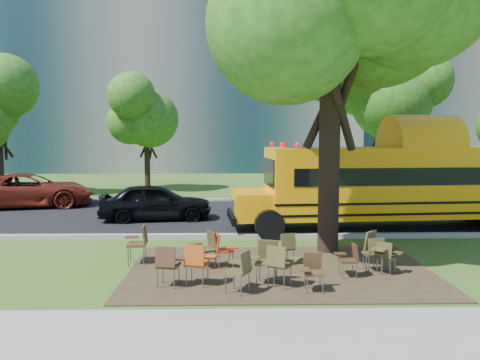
{
  "coord_description": "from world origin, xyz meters",
  "views": [
    {
      "loc": [
        -0.14,
        -11.16,
        3.14
      ],
      "look_at": [
        0.14,
        3.19,
        1.79
      ],
      "focal_mm": 35.0,
      "sensor_mm": 36.0,
      "label": 1
    }
  ],
  "objects_px": {
    "chair_6": "(350,257)",
    "chair_13": "(375,251)",
    "chair_10": "(222,247)",
    "school_bus": "(415,182)",
    "bg_car_red": "(30,191)",
    "chair_5": "(312,268)",
    "chair_4": "(280,262)",
    "chair_12": "(375,248)",
    "main_tree": "(332,17)",
    "chair_7": "(387,254)",
    "chair_0": "(169,262)",
    "chair_9": "(207,246)",
    "black_car": "(156,202)",
    "chair_2": "(240,267)",
    "chair_3": "(266,258)",
    "chair_8": "(139,240)",
    "chair_11": "(287,245)",
    "chair_1": "(197,260)"
  },
  "relations": [
    {
      "from": "chair_6",
      "to": "chair_13",
      "type": "xyz_separation_m",
      "value": [
        0.68,
        0.37,
        0.04
      ]
    },
    {
      "from": "chair_10",
      "to": "chair_13",
      "type": "height_order",
      "value": "chair_10"
    },
    {
      "from": "school_bus",
      "to": "bg_car_red",
      "type": "bearing_deg",
      "value": 156.55
    },
    {
      "from": "chair_5",
      "to": "chair_6",
      "type": "distance_m",
      "value": 1.36
    },
    {
      "from": "chair_4",
      "to": "chair_10",
      "type": "height_order",
      "value": "chair_4"
    },
    {
      "from": "chair_6",
      "to": "chair_12",
      "type": "distance_m",
      "value": 0.77
    },
    {
      "from": "main_tree",
      "to": "chair_7",
      "type": "xyz_separation_m",
      "value": [
        0.89,
        -2.17,
        -5.74
      ]
    },
    {
      "from": "school_bus",
      "to": "chair_5",
      "type": "height_order",
      "value": "school_bus"
    },
    {
      "from": "chair_0",
      "to": "chair_9",
      "type": "relative_size",
      "value": 1.01
    },
    {
      "from": "chair_7",
      "to": "black_car",
      "type": "xyz_separation_m",
      "value": [
        -6.32,
        7.02,
        0.22
      ]
    },
    {
      "from": "main_tree",
      "to": "chair_4",
      "type": "bearing_deg",
      "value": -118.18
    },
    {
      "from": "main_tree",
      "to": "bg_car_red",
      "type": "height_order",
      "value": "main_tree"
    },
    {
      "from": "chair_10",
      "to": "chair_4",
      "type": "bearing_deg",
      "value": 26.25
    },
    {
      "from": "chair_2",
      "to": "chair_10",
      "type": "xyz_separation_m",
      "value": [
        -0.39,
        1.81,
        -0.02
      ]
    },
    {
      "from": "chair_3",
      "to": "chair_5",
      "type": "distance_m",
      "value": 1.04
    },
    {
      "from": "chair_12",
      "to": "chair_13",
      "type": "bearing_deg",
      "value": -180.0
    },
    {
      "from": "chair_4",
      "to": "chair_13",
      "type": "height_order",
      "value": "chair_4"
    },
    {
      "from": "chair_9",
      "to": "chair_12",
      "type": "distance_m",
      "value": 3.91
    },
    {
      "from": "chair_4",
      "to": "chair_8",
      "type": "height_order",
      "value": "chair_8"
    },
    {
      "from": "chair_6",
      "to": "chair_8",
      "type": "bearing_deg",
      "value": 74.51
    },
    {
      "from": "chair_7",
      "to": "black_car",
      "type": "distance_m",
      "value": 9.44
    },
    {
      "from": "main_tree",
      "to": "chair_6",
      "type": "distance_m",
      "value": 6.2
    },
    {
      "from": "chair_10",
      "to": "chair_11",
      "type": "height_order",
      "value": "chair_10"
    },
    {
      "from": "chair_10",
      "to": "chair_7",
      "type": "bearing_deg",
      "value": 67.45
    },
    {
      "from": "chair_2",
      "to": "chair_8",
      "type": "xyz_separation_m",
      "value": [
        -2.44,
        2.25,
        0.05
      ]
    },
    {
      "from": "chair_7",
      "to": "chair_10",
      "type": "height_order",
      "value": "chair_10"
    },
    {
      "from": "chair_12",
      "to": "chair_13",
      "type": "height_order",
      "value": "chair_12"
    },
    {
      "from": "main_tree",
      "to": "black_car",
      "type": "distance_m",
      "value": 9.14
    },
    {
      "from": "chair_7",
      "to": "chair_13",
      "type": "xyz_separation_m",
      "value": [
        -0.21,
        0.19,
        0.04
      ]
    },
    {
      "from": "chair_1",
      "to": "chair_11",
      "type": "height_order",
      "value": "chair_1"
    },
    {
      "from": "chair_11",
      "to": "chair_12",
      "type": "bearing_deg",
      "value": -40.07
    },
    {
      "from": "main_tree",
      "to": "chair_4",
      "type": "relative_size",
      "value": 10.79
    },
    {
      "from": "chair_0",
      "to": "chair_9",
      "type": "bearing_deg",
      "value": 73.84
    },
    {
      "from": "chair_7",
      "to": "chair_10",
      "type": "relative_size",
      "value": 0.92
    },
    {
      "from": "school_bus",
      "to": "black_car",
      "type": "height_order",
      "value": "school_bus"
    },
    {
      "from": "chair_11",
      "to": "black_car",
      "type": "bearing_deg",
      "value": 101.65
    },
    {
      "from": "chair_7",
      "to": "chair_8",
      "type": "xyz_separation_m",
      "value": [
        -5.77,
        1.05,
        0.12
      ]
    },
    {
      "from": "chair_2",
      "to": "chair_8",
      "type": "distance_m",
      "value": 3.32
    },
    {
      "from": "chair_6",
      "to": "chair_12",
      "type": "relative_size",
      "value": 0.8
    },
    {
      "from": "main_tree",
      "to": "black_car",
      "type": "xyz_separation_m",
      "value": [
        -5.43,
        4.85,
        -5.52
      ]
    },
    {
      "from": "chair_6",
      "to": "chair_9",
      "type": "distance_m",
      "value": 3.31
    },
    {
      "from": "chair_13",
      "to": "chair_1",
      "type": "bearing_deg",
      "value": -172.49
    },
    {
      "from": "chair_6",
      "to": "chair_11",
      "type": "distance_m",
      "value": 1.63
    },
    {
      "from": "chair_12",
      "to": "chair_13",
      "type": "relative_size",
      "value": 1.14
    },
    {
      "from": "chair_2",
      "to": "chair_8",
      "type": "bearing_deg",
      "value": 76.34
    },
    {
      "from": "school_bus",
      "to": "chair_0",
      "type": "height_order",
      "value": "school_bus"
    },
    {
      "from": "chair_13",
      "to": "bg_car_red",
      "type": "bearing_deg",
      "value": 134.74
    },
    {
      "from": "chair_6",
      "to": "chair_8",
      "type": "distance_m",
      "value": 5.04
    },
    {
      "from": "black_car",
      "to": "bg_car_red",
      "type": "relative_size",
      "value": 0.76
    },
    {
      "from": "main_tree",
      "to": "black_car",
      "type": "height_order",
      "value": "main_tree"
    }
  ]
}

